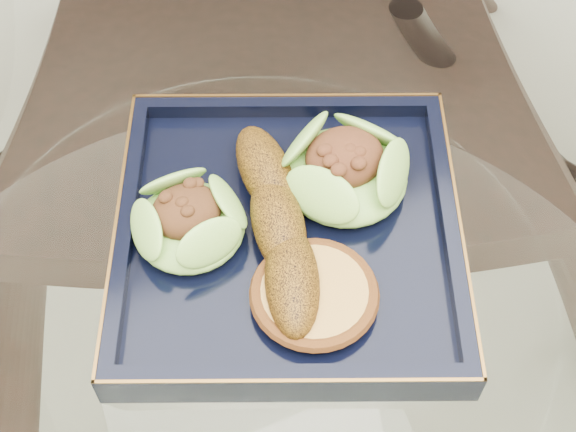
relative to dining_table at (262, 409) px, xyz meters
name	(u,v)px	position (x,y,z in m)	size (l,w,h in m)	color
dining_table	(262,409)	(0.00, 0.00, 0.00)	(1.13, 1.13, 0.77)	white
dining_chair	(268,91)	(0.18, 0.43, -0.06)	(0.54, 0.54, 0.96)	black
navy_plate	(288,238)	(0.05, 0.06, 0.17)	(0.27, 0.27, 0.02)	black
lettuce_wrap_left	(189,223)	(-0.02, 0.09, 0.20)	(0.09, 0.09, 0.03)	#4F8E29
lettuce_wrap_right	(345,171)	(0.11, 0.08, 0.20)	(0.10, 0.10, 0.04)	#54922A
roasted_plantain	(278,223)	(0.04, 0.06, 0.20)	(0.19, 0.04, 0.04)	#643F0A
crumb_patty	(314,295)	(0.04, -0.01, 0.19)	(0.08, 0.08, 0.02)	#B5853C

